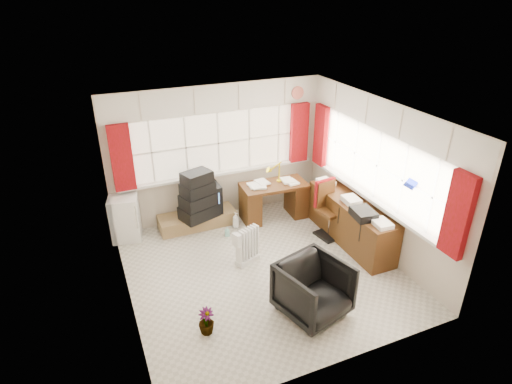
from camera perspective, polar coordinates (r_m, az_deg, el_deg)
ground at (r=6.81m, az=0.87°, el=-10.38°), size 4.00×4.00×0.00m
room_walls at (r=6.03m, az=0.97°, el=1.09°), size 4.00×4.00×4.00m
window_back at (r=7.92m, az=-4.80°, el=3.01°), size 3.70×0.12×3.60m
window_right at (r=7.21m, az=15.18°, el=-0.33°), size 0.12×3.70×3.60m
curtains at (r=7.19m, az=4.72°, el=4.91°), size 3.83×3.83×1.15m
overhead_cabinets at (r=7.01m, az=5.16°, el=11.19°), size 3.98×3.98×0.48m
desk at (r=8.03m, az=2.38°, el=-0.93°), size 1.25×0.66×0.74m
desk_lamp at (r=7.90m, az=3.13°, el=3.29°), size 0.16×0.14×0.40m
task_chair at (r=7.56m, az=9.49°, el=-1.89°), size 0.49×0.51×1.02m
office_chair at (r=5.89m, az=7.66°, el=-12.74°), size 1.03×1.04×0.77m
radiator at (r=6.85m, az=-1.15°, el=-7.56°), size 0.44×0.30×0.62m
credenza at (r=7.49m, az=12.46°, el=-3.80°), size 0.50×2.00×0.85m
file_tray at (r=6.87m, az=14.12°, el=-2.83°), size 0.36×0.44×0.13m
tv_bench at (r=7.96m, az=-7.81°, el=-3.65°), size 1.40×0.50×0.25m
crt_tv at (r=7.84m, az=-7.10°, el=-0.81°), size 0.60×0.56×0.54m
hifi_stack at (r=7.58m, az=-7.72°, el=-0.70°), size 0.75×0.61×0.89m
mini_fridge at (r=7.72m, az=-17.05°, el=-3.30°), size 0.56×0.57×0.80m
spray_bottle_a at (r=7.82m, az=-2.72°, el=-3.76°), size 0.16×0.16×0.30m
spray_bottle_b at (r=7.61m, az=-3.88°, el=-5.28°), size 0.09×0.10×0.17m
flower_vase at (r=5.72m, az=-6.65°, el=-16.75°), size 0.23×0.23×0.37m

